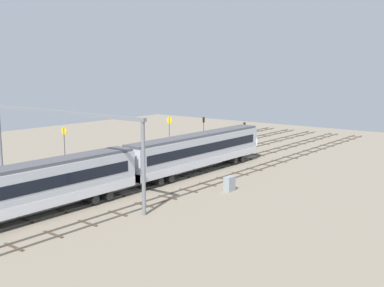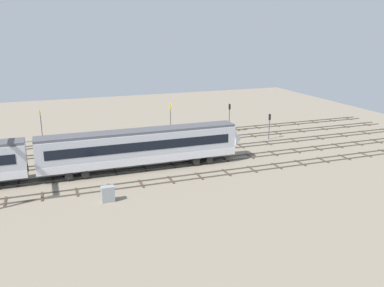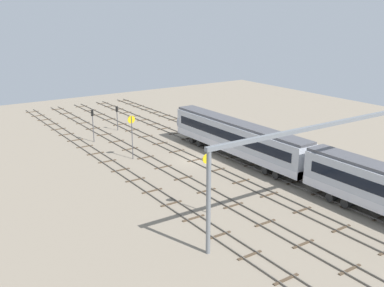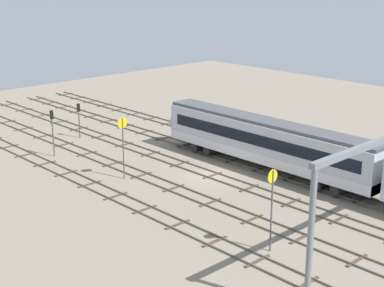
{
  "view_description": "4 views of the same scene",
  "coord_description": "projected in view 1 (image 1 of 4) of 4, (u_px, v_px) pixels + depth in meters",
  "views": [
    {
      "loc": [
        -49.06,
        -40.67,
        13.17
      ],
      "look_at": [
        0.29,
        -1.74,
        3.09
      ],
      "focal_mm": 43.92,
      "sensor_mm": 36.0,
      "label": 1
    },
    {
      "loc": [
        -12.88,
        -51.5,
        16.74
      ],
      "look_at": [
        5.25,
        -2.39,
        1.87
      ],
      "focal_mm": 38.31,
      "sensor_mm": 36.0,
      "label": 2
    },
    {
      "loc": [
        -44.58,
        30.66,
        18.39
      ],
      "look_at": [
        0.59,
        0.14,
        2.15
      ],
      "focal_mm": 41.22,
      "sensor_mm": 36.0,
      "label": 3
    },
    {
      "loc": [
        -35.87,
        36.36,
        18.39
      ],
      "look_at": [
        4.65,
        -1.75,
        1.78
      ],
      "focal_mm": 54.27,
      "sensor_mm": 36.0,
      "label": 4
    }
  ],
  "objects": [
    {
      "name": "ground_plane",
      "position": [
        181.0,
        165.0,
        64.99
      ],
      "size": [
        102.66,
        102.66,
        0.0
      ],
      "primitive_type": "plane",
      "color": "gray"
    },
    {
      "name": "track_near_foreground",
      "position": [
        240.0,
        174.0,
        59.05
      ],
      "size": [
        86.66,
        2.4,
        0.16
      ],
      "color": "#59544C",
      "rests_on": "ground"
    },
    {
      "name": "track_with_train",
      "position": [
        209.0,
        169.0,
        62.01
      ],
      "size": [
        86.66,
        2.4,
        0.16
      ],
      "color": "#59544C",
      "rests_on": "ground"
    },
    {
      "name": "track_middle",
      "position": [
        181.0,
        164.0,
        64.98
      ],
      "size": [
        86.66,
        2.4,
        0.16
      ],
      "color": "#59544C",
      "rests_on": "ground"
    },
    {
      "name": "track_second_far",
      "position": [
        155.0,
        160.0,
        67.94
      ],
      "size": [
        86.66,
        2.4,
        0.16
      ],
      "color": "#59544C",
      "rests_on": "ground"
    },
    {
      "name": "track_far_background",
      "position": [
        131.0,
        156.0,
        70.91
      ],
      "size": [
        86.66,
        2.4,
        0.16
      ],
      "color": "#59544C",
      "rests_on": "ground"
    },
    {
      "name": "train",
      "position": [
        132.0,
        167.0,
        50.65
      ],
      "size": [
        50.4,
        3.24,
        4.8
      ],
      "color": "#B7BCC6",
      "rests_on": "ground"
    },
    {
      "name": "overhead_gantry",
      "position": [
        60.0,
        129.0,
        48.88
      ],
      "size": [
        0.4,
        24.61,
        8.86
      ],
      "color": "slate",
      "rests_on": "ground"
    },
    {
      "name": "speed_sign_near_foreground",
      "position": [
        65.0,
        144.0,
        58.86
      ],
      "size": [
        0.14,
        0.94,
        5.88
      ],
      "color": "#4C4C51",
      "rests_on": "ground"
    },
    {
      "name": "speed_sign_mid_trackside",
      "position": [
        169.0,
        130.0,
        72.25
      ],
      "size": [
        0.14,
        1.02,
        5.79
      ],
      "color": "#4C4C51",
      "rests_on": "ground"
    },
    {
      "name": "signal_light_trackside_approach",
      "position": [
        204.0,
        127.0,
        81.14
      ],
      "size": [
        0.31,
        0.32,
        4.84
      ],
      "color": "#4C4C51",
      "rests_on": "ground"
    },
    {
      "name": "signal_light_trackside_departure",
      "position": [
        244.0,
        130.0,
        80.89
      ],
      "size": [
        0.31,
        0.32,
        3.99
      ],
      "color": "#4C4C51",
      "rests_on": "ground"
    },
    {
      "name": "relay_cabinet",
      "position": [
        229.0,
        184.0,
        50.85
      ],
      "size": [
        1.3,
        0.77,
        1.6
      ],
      "color": "gray",
      "rests_on": "ground"
    }
  ]
}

